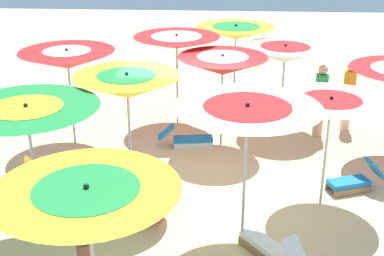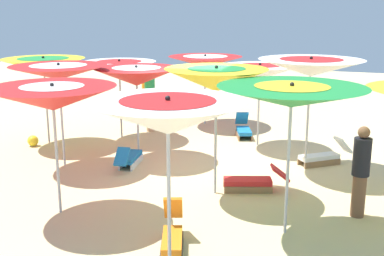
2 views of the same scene
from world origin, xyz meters
TOP-DOWN VIEW (x-y plane):
  - ground at (0.00, 0.00)m, footprint 37.94×37.94m
  - beach_umbrella_0 at (4.49, 0.82)m, footprint 2.26×2.26m
  - beach_umbrella_1 at (2.17, 2.55)m, footprint 2.01×2.01m
  - beach_umbrella_2 at (0.99, 4.13)m, footprint 2.14×2.14m
  - beach_umbrella_3 at (2.60, -1.24)m, footprint 1.95×1.95m
  - beach_umbrella_4 at (0.66, 1.32)m, footprint 2.04×2.04m
  - beach_umbrella_5 at (-0.50, 2.68)m, footprint 2.15×2.15m
  - beach_umbrella_6 at (1.05, -2.65)m, footprint 2.28×2.28m
  - beach_umbrella_7 at (-1.06, -1.13)m, footprint 1.95×1.95m
  - beach_umbrella_8 at (-2.86, 1.23)m, footprint 2.17×2.17m
  - beach_umbrella_10 at (-2.36, -2.70)m, footprint 2.30×2.30m
  - beach_umbrella_11 at (-4.19, -1.40)m, footprint 1.99×1.99m
  - lounger_0 at (-3.46, -1.16)m, footprint 1.20×0.67m
  - lounger_1 at (-0.69, -1.80)m, footprint 0.76×1.35m
  - lounger_2 at (1.49, -3.01)m, footprint 1.07×1.22m
  - lounger_3 at (-0.10, 1.19)m, footprint 1.32×0.49m
  - lounger_4 at (3.33, -0.69)m, footprint 1.19×0.73m
  - beachgoer_0 at (-1.31, -3.81)m, footprint 0.30×0.30m
  - beachgoer_1 at (3.05, 2.05)m, footprint 0.30×0.30m
  - beachgoer_2 at (3.81, 2.49)m, footprint 0.30×0.30m
  - beach_ball at (0.58, 4.34)m, footprint 0.29×0.29m

SIDE VIEW (x-z plane):
  - ground at x=0.00m, z-range -0.04..0.00m
  - beach_ball at x=0.58m, z-range 0.00..0.29m
  - lounger_1 at x=-0.69m, z-range -0.07..0.45m
  - lounger_3 at x=-0.10m, z-range -0.09..0.48m
  - lounger_2 at x=1.49m, z-range -0.10..0.51m
  - lounger_4 at x=3.33m, z-range -0.10..0.53m
  - lounger_0 at x=-3.46m, z-range -0.13..0.57m
  - beachgoer_0 at x=-1.31m, z-range 0.03..1.66m
  - beachgoer_2 at x=3.81m, z-range 0.05..1.83m
  - beachgoer_1 at x=3.05m, z-range 0.05..1.87m
  - beach_umbrella_1 at x=2.17m, z-range 0.84..3.03m
  - beach_umbrella_3 at x=2.60m, z-range 0.85..3.04m
  - beach_umbrella_0 at x=4.49m, z-range 0.87..3.04m
  - beach_umbrella_4 at x=0.66m, z-range 0.86..3.10m
  - beach_umbrella_8 at x=-2.86m, z-range 0.91..3.25m
  - beach_umbrella_2 at x=0.99m, z-range 0.94..3.27m
  - beach_umbrella_5 at x=-0.50m, z-range 0.97..3.35m
  - beach_umbrella_11 at x=-4.19m, z-range 0.98..3.48m
  - beach_umbrella_10 at x=-2.36m, z-range 1.01..3.49m
  - beach_umbrella_7 at x=-1.06m, z-range 0.99..3.52m
  - beach_umbrella_6 at x=1.05m, z-range 1.03..3.57m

